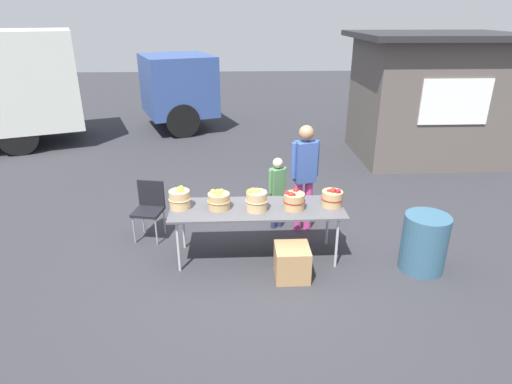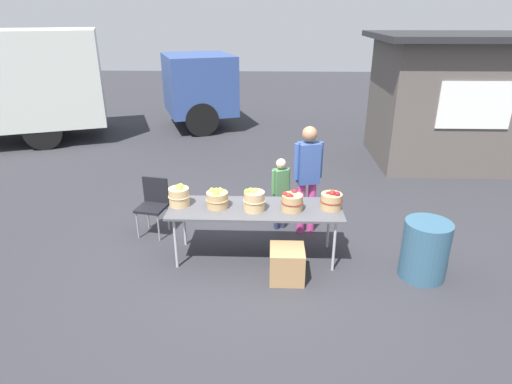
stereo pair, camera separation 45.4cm
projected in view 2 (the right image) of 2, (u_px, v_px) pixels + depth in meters
ground_plane at (255, 256)px, 5.98m from camera, size 40.00×40.00×0.00m
market_table at (255, 210)px, 5.71m from camera, size 2.30×0.76×0.75m
apple_basket_green_0 at (179, 196)px, 5.72m from camera, size 0.29×0.29×0.29m
apple_basket_green_1 at (217, 199)px, 5.67m from camera, size 0.31×0.31×0.26m
apple_basket_green_2 at (254, 200)px, 5.57m from camera, size 0.29×0.29×0.31m
apple_basket_red_0 at (292, 202)px, 5.58m from camera, size 0.29×0.29×0.26m
apple_basket_red_1 at (331, 200)px, 5.63m from camera, size 0.30×0.30×0.26m
vendor_adult at (308, 172)px, 6.30m from camera, size 0.43×0.29×1.66m
child_customer at (281, 188)px, 6.52m from camera, size 0.28×0.23×1.15m
box_truck at (61, 81)px, 11.08m from camera, size 7.97×4.68×2.75m
food_kiosk at (450, 100)px, 9.32m from camera, size 3.50×2.91×2.74m
folding_chair at (153, 202)px, 6.46m from camera, size 0.47×0.47×0.86m
trash_barrel at (425, 250)px, 5.40m from camera, size 0.58×0.58×0.77m
produce_crate at (287, 264)px, 5.41m from camera, size 0.43×0.43×0.43m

